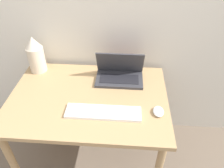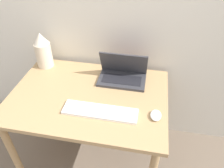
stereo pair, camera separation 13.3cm
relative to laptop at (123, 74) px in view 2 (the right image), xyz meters
name	(u,v)px [view 2 (the right image)]	position (x,y,z in m)	size (l,w,h in m)	color
desk	(89,104)	(-0.21, -0.22, -0.14)	(1.09, 0.77, 0.72)	tan
laptop	(123,74)	(0.00, 0.00, 0.00)	(0.35, 0.21, 0.22)	#333338
keyboard	(100,111)	(-0.08, -0.38, -0.04)	(0.47, 0.12, 0.02)	white
mouse	(156,115)	(0.26, -0.35, -0.03)	(0.07, 0.10, 0.03)	white
vase	(43,50)	(-0.65, 0.07, 0.09)	(0.13, 0.13, 0.29)	beige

